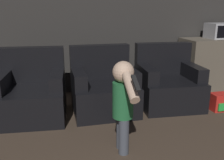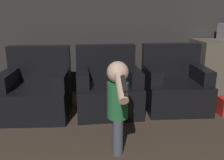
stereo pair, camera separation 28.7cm
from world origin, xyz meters
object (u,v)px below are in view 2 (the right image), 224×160
(armchair_middle, at_px, (108,89))
(person_toddler, at_px, (118,101))
(armchair_right, at_px, (174,86))
(armchair_left, at_px, (37,92))

(armchair_middle, xyz_separation_m, person_toddler, (-0.02, -1.09, 0.24))
(armchair_right, height_order, person_toddler, person_toddler)
(armchair_middle, relative_size, person_toddler, 0.96)
(armchair_left, height_order, person_toddler, person_toddler)
(armchair_left, xyz_separation_m, person_toddler, (0.94, -1.09, 0.24))
(armchair_middle, distance_m, armchair_right, 0.97)
(armchair_middle, distance_m, person_toddler, 1.11)
(armchair_left, relative_size, armchair_middle, 1.02)
(armchair_middle, bearing_deg, armchair_right, -0.30)
(armchair_middle, bearing_deg, armchair_left, 179.72)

